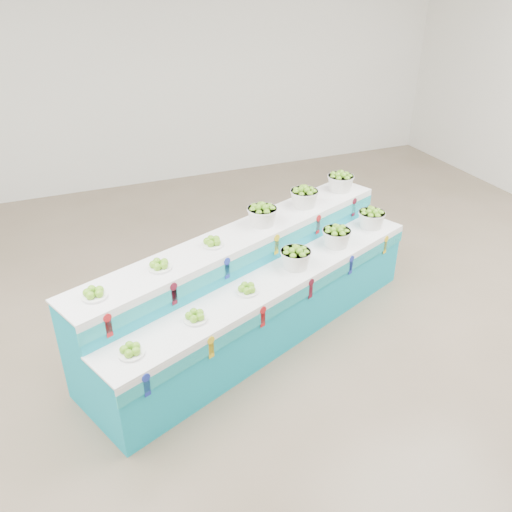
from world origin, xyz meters
The scene contains 15 objects.
ground centered at (0.00, 0.00, 0.00)m, with size 10.00×10.00×0.00m, color brown.
back_wall centered at (0.00, 5.00, 2.00)m, with size 10.00×10.00×0.00m, color silver.
display_stand centered at (-0.15, 0.56, 0.51)m, with size 3.70×0.96×1.02m, color #12A4C0, non-canonical shape.
plate_lower_left centered at (-1.50, -0.23, 0.77)m, with size 0.21×0.21×0.09m, color white.
plate_lower_mid centered at (-0.92, 0.00, 0.77)m, with size 0.21×0.21×0.09m, color white.
plate_lower_right centered at (-0.37, 0.22, 0.77)m, with size 0.21×0.21×0.09m, color white.
basket_lower_left centered at (0.23, 0.47, 0.83)m, with size 0.30×0.30×0.22m, color silver, non-canonical shape.
basket_lower_mid centered at (0.81, 0.70, 0.83)m, with size 0.30×0.30×0.22m, color silver, non-canonical shape.
basket_lower_right centered at (1.39, 0.93, 0.83)m, with size 0.30×0.30×0.22m, color silver, non-canonical shape.
plate_upper_left centered at (-1.67, 0.19, 1.07)m, with size 0.21×0.21×0.09m, color white.
plate_upper_mid centered at (-1.09, 0.43, 1.07)m, with size 0.21×0.21×0.09m, color white.
plate_upper_right centered at (-0.54, 0.65, 1.07)m, with size 0.21×0.21×0.09m, color white.
basket_upper_left centered at (0.05, 0.89, 1.13)m, with size 0.30×0.30×0.22m, color silver, non-canonical shape.
basket_upper_mid centered at (0.64, 1.13, 1.13)m, with size 0.30×0.30×0.22m, color silver, non-canonical shape.
basket_upper_right centered at (1.21, 1.36, 1.13)m, with size 0.30×0.30×0.22m, color silver, non-canonical shape.
Camera 1 is at (-1.82, -3.51, 3.38)m, focal length 37.55 mm.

